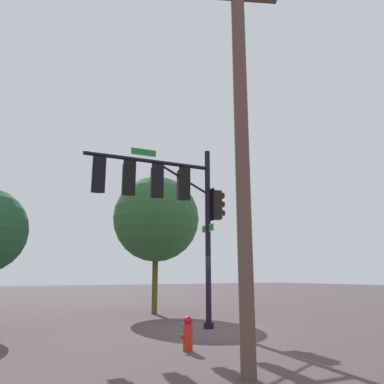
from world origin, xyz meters
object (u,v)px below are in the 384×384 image
fire_hydrant (188,334)px  signal_pole_assembly (168,196)px  tree_near (156,219)px  utility_pole (242,147)px

fire_hydrant → signal_pole_assembly: bearing=-108.0°
tree_near → fire_hydrant: bearing=70.1°
signal_pole_assembly → tree_near: tree_near is taller
signal_pole_assembly → fire_hydrant: (1.06, 3.27, -4.20)m
fire_hydrant → tree_near: bearing=-109.9°
utility_pole → fire_hydrant: size_ratio=10.28×
utility_pole → tree_near: bearing=-106.9°
fire_hydrant → tree_near: tree_near is taller
fire_hydrant → tree_near: size_ratio=0.12×
signal_pole_assembly → utility_pole: bearing=77.0°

